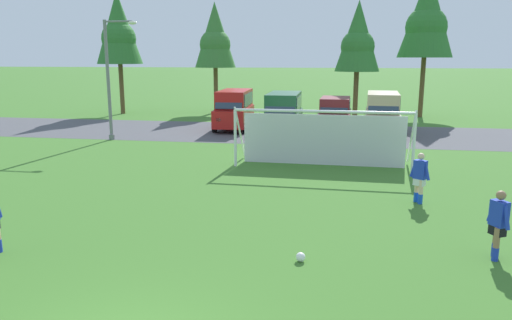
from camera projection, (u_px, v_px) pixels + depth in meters
ground_plane at (262, 161)px, 21.82m from camera, size 400.00×400.00×0.00m
parking_lot_strip at (283, 133)px, 29.95m from camera, size 52.00×8.40×0.01m
soccer_ball at (301, 257)px, 11.07m from camera, size 0.22×0.22×0.22m
soccer_goal at (323, 136)px, 20.62m from camera, size 7.46×2.12×2.57m
player_midfield_center at (420, 178)px, 15.41m from camera, size 0.60×0.57×1.64m
player_defender_far at (498, 225)px, 11.10m from camera, size 0.40×0.72×1.64m
parked_car_slot_far_left at (234, 109)px, 31.26m from camera, size 2.33×4.87×2.52m
parked_car_slot_left at (284, 113)px, 28.89m from camera, size 2.21×4.81×2.52m
parked_car_slot_center_left at (335, 115)px, 29.99m from camera, size 2.26×4.66×2.16m
parked_car_slot_center at (382, 112)px, 29.09m from camera, size 2.42×4.91×2.52m
tree_left_edge at (118, 30)px, 38.85m from camera, size 3.67×3.67×9.78m
tree_mid_left at (215, 37)px, 39.82m from camera, size 3.39×3.39×9.05m
tree_center_back at (358, 39)px, 34.79m from camera, size 3.23×3.23×8.62m
tree_mid_right at (427, 17)px, 36.41m from camera, size 4.12×4.12×11.00m
street_lamp at (111, 79)px, 26.81m from camera, size 2.00×0.32×6.60m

